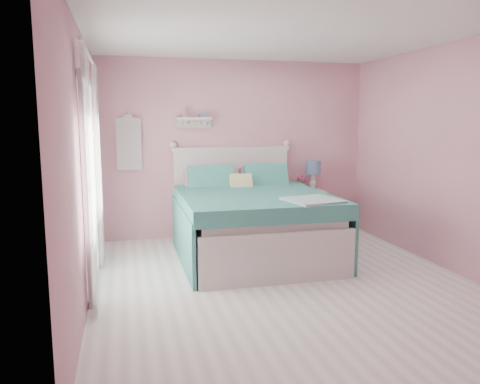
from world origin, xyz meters
name	(u,v)px	position (x,y,z in m)	size (l,w,h in m)	color
floor	(284,282)	(0.00, 0.00, 0.00)	(4.50, 4.50, 0.00)	silver
room_shell	(286,134)	(0.00, 0.00, 1.58)	(4.50, 4.50, 4.50)	#C47C8E
bed	(251,222)	(-0.08, 1.10, 0.43)	(1.81, 2.31, 1.34)	silver
nightstand	(309,212)	(1.10, 2.00, 0.33)	(0.46, 0.46, 0.67)	beige
table_lamp	(313,170)	(1.18, 2.06, 0.98)	(0.22, 0.22, 0.45)	white
vase	(302,185)	(0.99, 2.06, 0.74)	(0.15, 0.15, 0.16)	silver
teacup	(308,190)	(1.01, 1.86, 0.70)	(0.10, 0.10, 0.08)	#BF8092
roses	(302,178)	(0.99, 2.06, 0.86)	(0.14, 0.11, 0.12)	#C44276
wall_shelf	(194,120)	(-0.63, 2.19, 1.73)	(0.50, 0.15, 0.25)	silver
hanging_dress	(129,144)	(-1.55, 2.18, 1.40)	(0.34, 0.03, 0.72)	white
french_door	(90,185)	(-1.97, 0.40, 1.07)	(0.04, 1.32, 2.16)	silver
curtain_near	(90,184)	(-1.92, -0.34, 1.18)	(0.04, 0.40, 2.32)	white
curtain_far	(98,167)	(-1.92, 1.14, 1.18)	(0.04, 0.40, 2.32)	white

